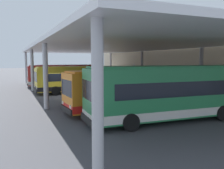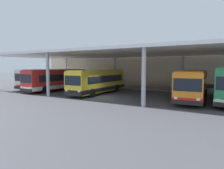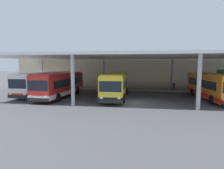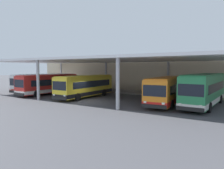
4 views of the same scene
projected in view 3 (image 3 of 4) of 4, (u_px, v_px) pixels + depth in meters
The scene contains 11 objects.
ground_plane at pixel (133, 103), 21.27m from camera, with size 200.00×200.00×0.00m, color #47474C.
platform_kerb at pixel (136, 89), 32.80m from camera, with size 42.00×4.50×0.18m, color gray.
station_building_facade at pixel (137, 70), 35.66m from camera, with size 48.00×1.60×6.75m, color #C1B293.
canopy_shelter at pixel (136, 57), 26.13m from camera, with size 40.00×17.00×5.55m.
bus_nearest_bay at pixel (42, 83), 26.83m from camera, with size 2.92×10.59×3.17m.
bus_second_bay at pixel (60, 84), 24.92m from camera, with size 2.96×10.61×3.17m.
bus_middle_bay at pixel (116, 85), 24.12m from camera, with size 2.92×10.59×3.17m.
bus_far_bay at pixel (211, 86), 23.17m from camera, with size 3.32×10.69×3.17m.
bench_waiting at pixel (198, 87), 31.24m from camera, with size 1.80×0.45×0.92m.
trash_bin at pixel (174, 86), 31.77m from camera, with size 0.52×0.52×0.98m.
banner_sign at pixel (113, 78), 32.43m from camera, with size 0.70×0.12×3.20m.
Camera 3 is at (0.87, -21.07, 4.19)m, focal length 30.28 mm.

